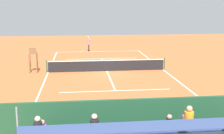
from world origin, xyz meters
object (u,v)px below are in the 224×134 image
object	(u,v)px
tennis_net	(107,65)
tennis_racket	(82,51)
umpire_chair	(33,57)
courtside_bench	(191,123)
tennis_ball_far	(84,54)
tennis_player	(89,43)
equipment_bag	(145,134)
tennis_ball_near	(81,53)

from	to	relation	value
tennis_net	tennis_racket	distance (m)	11.69
umpire_chair	tennis_racket	xyz separation A→B (m)	(-4.29, -11.38, -1.30)
courtside_bench	tennis_racket	bearing A→B (deg)	-79.97
tennis_ball_far	tennis_racket	bearing A→B (deg)	-87.94
tennis_player	tennis_racket	size ratio (longest dim) A/B	3.34
equipment_bag	tennis_player	distance (m)	24.63
tennis_racket	tennis_ball_near	world-z (taller)	tennis_ball_near
umpire_chair	tennis_ball_near	xyz separation A→B (m)	(-4.06, -10.04, -1.28)
equipment_bag	tennis_ball_far	distance (m)	22.26
umpire_chair	tennis_ball_near	size ratio (longest dim) A/B	32.42
tennis_net	courtside_bench	size ratio (longest dim) A/B	5.72
tennis_net	tennis_ball_far	size ratio (longest dim) A/B	156.06
tennis_ball_near	tennis_racket	bearing A→B (deg)	-99.46
tennis_net	courtside_bench	world-z (taller)	tennis_net
umpire_chair	tennis_player	size ratio (longest dim) A/B	1.11
courtside_bench	equipment_bag	xyz separation A→B (m)	(2.10, 0.13, -0.38)
umpire_chair	tennis_ball_far	xyz separation A→B (m)	(-4.39, -8.61, -1.28)
tennis_net	tennis_ball_near	size ratio (longest dim) A/B	156.06
courtside_bench	equipment_bag	distance (m)	2.13
equipment_bag	tennis_player	bearing A→B (deg)	-86.47
tennis_net	umpire_chair	distance (m)	6.25
tennis_racket	tennis_ball_far	xyz separation A→B (m)	(-0.10, 2.77, 0.02)
courtside_bench	equipment_bag	size ratio (longest dim) A/B	2.00
tennis_ball_far	tennis_ball_near	bearing A→B (deg)	-77.24
umpire_chair	courtside_bench	size ratio (longest dim) A/B	1.19
tennis_player	tennis_racket	bearing A→B (deg)	-24.11
tennis_net	tennis_ball_far	xyz separation A→B (m)	(1.81, -8.75, -0.47)
tennis_ball_near	tennis_ball_far	size ratio (longest dim) A/B	1.00
umpire_chair	tennis_ball_near	bearing A→B (deg)	-112.03
tennis_racket	tennis_player	bearing A→B (deg)	155.89
tennis_racket	tennis_ball_near	distance (m)	1.36
equipment_bag	tennis_ball_near	world-z (taller)	equipment_bag
courtside_bench	tennis_player	bearing A→B (deg)	-81.60
equipment_bag	tennis_ball_near	distance (m)	23.71
courtside_bench	tennis_ball_far	xyz separation A→B (m)	(4.29, -22.03, -0.53)
umpire_chair	equipment_bag	xyz separation A→B (m)	(-6.58, 13.54, -1.13)
tennis_player	tennis_ball_near	xyz separation A→B (m)	(1.00, 0.99, -0.98)
tennis_ball_near	tennis_ball_far	bearing A→B (deg)	102.76
equipment_bag	tennis_ball_near	bearing A→B (deg)	-83.92
umpire_chair	courtside_bench	bearing A→B (deg)	122.89
umpire_chair	courtside_bench	world-z (taller)	umpire_chair
equipment_bag	tennis_racket	distance (m)	25.03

